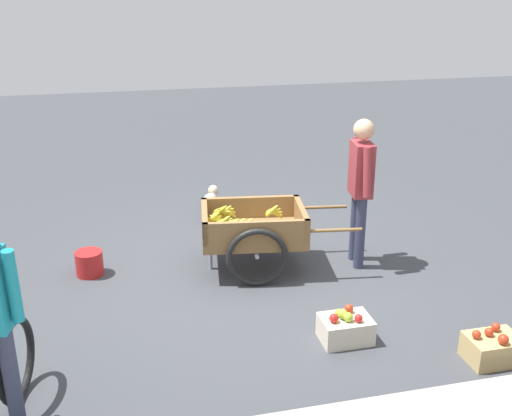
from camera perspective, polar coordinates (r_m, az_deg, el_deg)
name	(u,v)px	position (r m, az deg, el deg)	size (l,w,h in m)	color
ground_plane	(258,277)	(6.58, 0.17, -6.41)	(24.00, 24.00, 0.00)	#3D3F44
fruit_cart	(252,230)	(6.62, -0.33, -2.10)	(1.74, 1.02, 0.70)	olive
vendor_person	(361,180)	(6.62, 9.72, 2.63)	(0.25, 0.58, 1.63)	#333851
dog	(210,200)	(8.02, -4.30, 0.72)	(0.33, 0.64, 0.40)	beige
plastic_bucket	(89,263)	(6.82, -15.25, -4.97)	(0.29, 0.29, 0.26)	#B21E1E
apple_crate	(493,348)	(5.56, 21.16, -12.04)	(0.44, 0.32, 0.31)	tan
mixed_fruit_crate	(345,328)	(5.51, 8.32, -10.98)	(0.44, 0.32, 0.31)	beige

